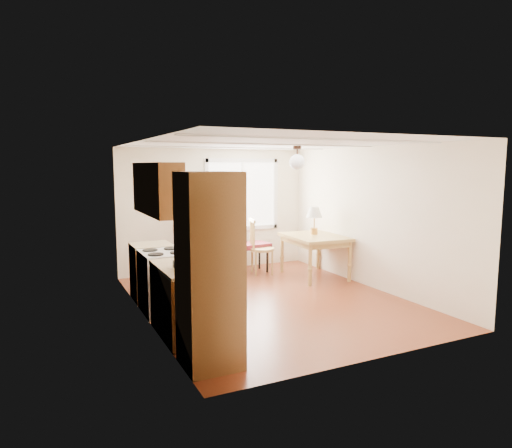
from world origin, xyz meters
TOP-DOWN VIEW (x-y plane):
  - room_shell at (0.00, 0.00)m, footprint 4.60×5.60m
  - kitchen_run at (-1.72, -0.63)m, footprint 0.65×3.40m
  - window_unit at (0.60, 2.47)m, footprint 1.64×0.05m
  - pendant_light at (0.70, 0.40)m, footprint 0.26×0.26m
  - refrigerator at (-0.26, 2.12)m, footprint 0.68×0.69m
  - bench at (0.30, 1.94)m, footprint 1.32×0.61m
  - dining_table at (1.50, 1.05)m, footprint 1.05×1.36m
  - chair at (0.58, 1.72)m, footprint 0.52×0.51m
  - table_lamp at (1.57, 1.18)m, footprint 0.31×0.31m
  - coffee_maker at (-1.72, -0.99)m, footprint 0.22×0.27m
  - kettle at (-1.75, -0.87)m, footprint 0.12×0.12m

SIDE VIEW (x-z plane):
  - bench at x=0.30m, z-range 0.23..0.82m
  - chair at x=0.58m, z-range 0.08..1.19m
  - dining_table at x=1.50m, z-range 0.30..1.12m
  - refrigerator at x=-0.26m, z-range 0.00..1.55m
  - kitchen_run at x=-1.72m, z-range -0.26..1.94m
  - kettle at x=-1.75m, z-range 0.88..1.11m
  - coffee_maker at x=-1.72m, z-range 0.85..1.24m
  - table_lamp at x=1.57m, z-range 0.94..1.48m
  - room_shell at x=0.00m, z-range -0.06..2.56m
  - window_unit at x=0.60m, z-range 0.79..2.31m
  - pendant_light at x=0.70m, z-range 2.04..2.44m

